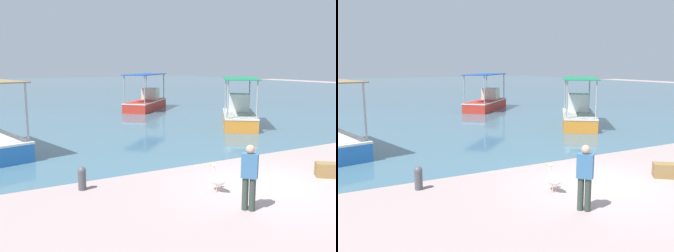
% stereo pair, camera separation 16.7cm
% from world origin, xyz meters
% --- Properties ---
extents(ground, '(120.00, 120.00, 0.00)m').
position_xyz_m(ground, '(0.00, 0.00, 0.00)').
color(ground, '#A28D8B').
extents(harbor_water, '(110.00, 90.00, 0.00)m').
position_xyz_m(harbor_water, '(0.00, 48.00, 0.00)').
color(harbor_water, '#406678').
rests_on(harbor_water, ground).
extents(fishing_boat_far_right, '(5.25, 5.26, 2.85)m').
position_xyz_m(fishing_boat_far_right, '(5.28, 19.02, 0.63)').
color(fishing_boat_far_right, red).
rests_on(fishing_boat_far_right, harbor_water).
extents(fishing_boat_far_left, '(4.45, 5.14, 2.83)m').
position_xyz_m(fishing_boat_far_left, '(6.62, 9.12, 0.70)').
color(fishing_boat_far_left, orange).
rests_on(fishing_boat_far_left, harbor_water).
extents(pelican, '(0.36, 0.81, 0.80)m').
position_xyz_m(pelican, '(-1.60, 0.23, 0.38)').
color(pelican, '#E0997A').
rests_on(pelican, ground).
extents(mooring_bollard, '(0.25, 0.25, 0.70)m').
position_xyz_m(mooring_bollard, '(-4.95, 2.28, 0.38)').
color(mooring_bollard, '#47474C').
rests_on(mooring_bollard, ground).
extents(fisherman_standing, '(0.42, 0.45, 1.69)m').
position_xyz_m(fisherman_standing, '(-1.74, -1.29, 0.91)').
color(fisherman_standing, '#303D36').
rests_on(fisherman_standing, ground).
extents(cargo_crate, '(0.81, 0.78, 0.46)m').
position_xyz_m(cargo_crate, '(2.40, -0.36, 0.23)').
color(cargo_crate, olive).
rests_on(cargo_crate, ground).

